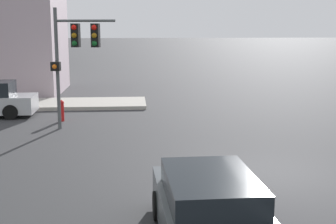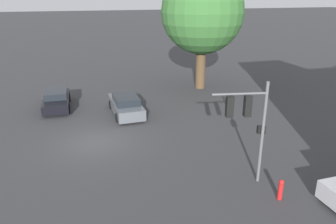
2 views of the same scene
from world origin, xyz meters
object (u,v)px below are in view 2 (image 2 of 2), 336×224
crossing_car_0 (126,105)px  fire_hydrant (281,189)px  street_tree (202,13)px  traffic_signal (247,115)px  crossing_car_1 (56,100)px

crossing_car_0 → fire_hydrant: 12.91m
street_tree → traffic_signal: size_ratio=2.14×
crossing_car_0 → fire_hydrant: crossing_car_0 is taller
street_tree → fire_hydrant: street_tree is taller
traffic_signal → crossing_car_0: (-10.40, -3.60, -2.61)m
traffic_signal → crossing_car_0: size_ratio=1.00×
crossing_car_0 → fire_hydrant: (12.11, 4.47, -0.17)m
traffic_signal → street_tree: bearing=-4.0°
traffic_signal → crossing_car_1: size_ratio=1.04×
street_tree → traffic_signal: (15.27, -4.02, -3.31)m
crossing_car_1 → crossing_car_0: bearing=61.2°
crossing_car_0 → crossing_car_1: (-2.76, -4.78, -0.02)m
traffic_signal → fire_hydrant: bearing=-142.0°
street_tree → traffic_signal: bearing=-14.8°
street_tree → traffic_signal: street_tree is taller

